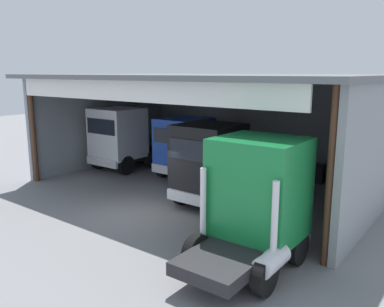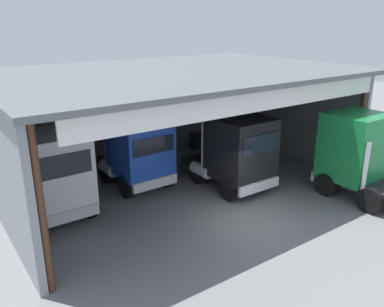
{
  "view_description": "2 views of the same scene",
  "coord_description": "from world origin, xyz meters",
  "px_view_note": "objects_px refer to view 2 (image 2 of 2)",
  "views": [
    {
      "loc": [
        11.07,
        -10.94,
        5.65
      ],
      "look_at": [
        0.0,
        3.63,
        1.87
      ],
      "focal_mm": 36.98,
      "sensor_mm": 36.0,
      "label": 1
    },
    {
      "loc": [
        -9.96,
        -10.34,
        7.7
      ],
      "look_at": [
        0.0,
        3.63,
        1.87
      ],
      "focal_mm": 37.11,
      "sensor_mm": 36.0,
      "label": 2
    }
  ],
  "objects_px": {
    "truck_blue_right_bay": "(137,152)",
    "truck_green_center_right_bay": "(358,154)",
    "truck_white_yard_outside": "(52,175)",
    "tool_cart": "(197,140)",
    "truck_black_center_left_bay": "(237,152)",
    "oil_drum": "(208,137)"
  },
  "relations": [
    {
      "from": "truck_black_center_left_bay",
      "to": "oil_drum",
      "type": "xyz_separation_m",
      "value": [
        3.39,
        6.57,
        -1.42
      ]
    },
    {
      "from": "truck_white_yard_outside",
      "to": "truck_blue_right_bay",
      "type": "bearing_deg",
      "value": -168.37
    },
    {
      "from": "oil_drum",
      "to": "tool_cart",
      "type": "relative_size",
      "value": 0.88
    },
    {
      "from": "truck_blue_right_bay",
      "to": "oil_drum",
      "type": "height_order",
      "value": "truck_blue_right_bay"
    },
    {
      "from": "truck_black_center_left_bay",
      "to": "oil_drum",
      "type": "relative_size",
      "value": 5.5
    },
    {
      "from": "truck_blue_right_bay",
      "to": "truck_black_center_left_bay",
      "type": "distance_m",
      "value": 4.65
    },
    {
      "from": "truck_white_yard_outside",
      "to": "tool_cart",
      "type": "relative_size",
      "value": 4.42
    },
    {
      "from": "truck_white_yard_outside",
      "to": "truck_blue_right_bay",
      "type": "relative_size",
      "value": 0.97
    },
    {
      "from": "truck_black_center_left_bay",
      "to": "truck_green_center_right_bay",
      "type": "bearing_deg",
      "value": 138.34
    },
    {
      "from": "truck_white_yard_outside",
      "to": "tool_cart",
      "type": "xyz_separation_m",
      "value": [
        10.19,
        4.22,
        -1.42
      ]
    },
    {
      "from": "oil_drum",
      "to": "tool_cart",
      "type": "xyz_separation_m",
      "value": [
        -1.08,
        -0.35,
        0.06
      ]
    },
    {
      "from": "truck_blue_right_bay",
      "to": "truck_green_center_right_bay",
      "type": "xyz_separation_m",
      "value": [
        7.67,
        -6.52,
        0.23
      ]
    },
    {
      "from": "truck_blue_right_bay",
      "to": "truck_green_center_right_bay",
      "type": "bearing_deg",
      "value": 139.14
    },
    {
      "from": "truck_white_yard_outside",
      "to": "truck_blue_right_bay",
      "type": "distance_m",
      "value": 4.36
    },
    {
      "from": "truck_white_yard_outside",
      "to": "truck_black_center_left_bay",
      "type": "relative_size",
      "value": 0.91
    },
    {
      "from": "truck_white_yard_outside",
      "to": "oil_drum",
      "type": "relative_size",
      "value": 5.0
    },
    {
      "from": "truck_blue_right_bay",
      "to": "truck_black_center_left_bay",
      "type": "relative_size",
      "value": 0.94
    },
    {
      "from": "truck_blue_right_bay",
      "to": "oil_drum",
      "type": "bearing_deg",
      "value": -152.94
    },
    {
      "from": "truck_blue_right_bay",
      "to": "oil_drum",
      "type": "xyz_separation_m",
      "value": [
        7.02,
        3.66,
        -1.31
      ]
    },
    {
      "from": "truck_green_center_right_bay",
      "to": "oil_drum",
      "type": "distance_m",
      "value": 10.32
    },
    {
      "from": "truck_blue_right_bay",
      "to": "oil_drum",
      "type": "relative_size",
      "value": 5.14
    },
    {
      "from": "truck_blue_right_bay",
      "to": "tool_cart",
      "type": "distance_m",
      "value": 6.91
    }
  ]
}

